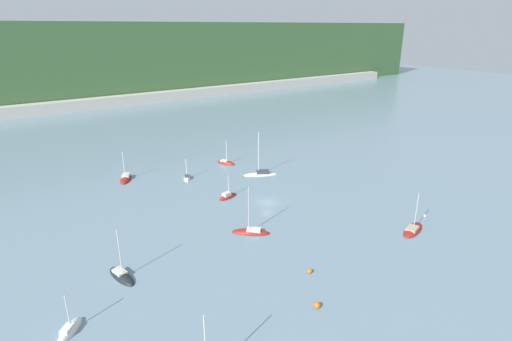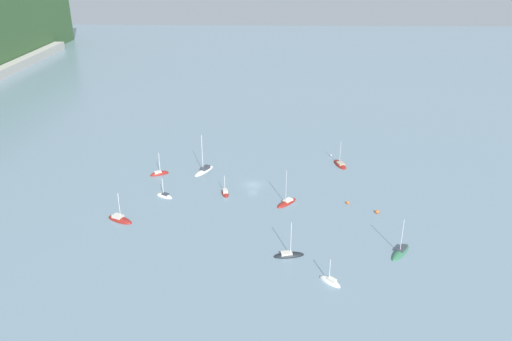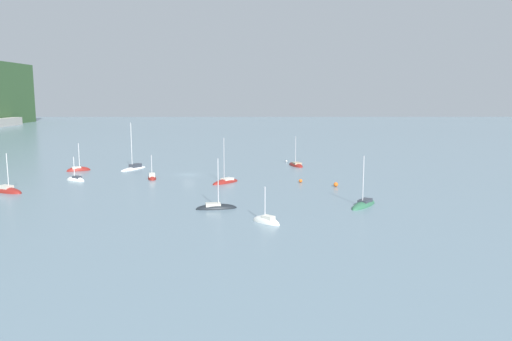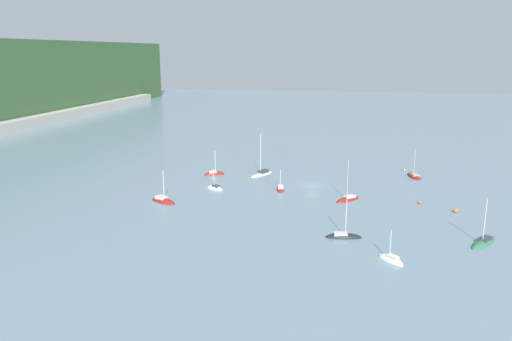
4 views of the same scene
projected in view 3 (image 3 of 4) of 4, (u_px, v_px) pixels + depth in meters
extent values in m
plane|color=slate|center=(189.00, 175.00, 112.73)|extent=(600.00, 600.00, 0.00)
ellipsoid|color=white|center=(134.00, 169.00, 121.16)|extent=(8.54, 5.96, 1.12)
cube|color=#333842|center=(135.00, 166.00, 121.65)|extent=(3.43, 2.82, 0.89)
cylinder|color=silver|center=(131.00, 146.00, 119.92)|extent=(0.14, 0.14, 10.98)
ellipsoid|color=black|center=(216.00, 209.00, 79.14)|extent=(3.13, 6.79, 1.57)
cube|color=beige|center=(213.00, 205.00, 78.94)|extent=(1.80, 2.56, 0.48)
cylinder|color=silver|center=(218.00, 182.00, 78.56)|extent=(0.14, 0.14, 7.61)
ellipsoid|color=white|center=(266.00, 223.00, 70.39)|extent=(4.41, 4.58, 1.97)
cube|color=silver|center=(268.00, 218.00, 70.01)|extent=(1.96, 2.00, 0.55)
cylinder|color=silver|center=(265.00, 203.00, 70.12)|extent=(0.14, 0.14, 4.62)
ellipsoid|color=maroon|center=(225.00, 183.00, 102.35)|extent=(6.69, 6.24, 1.61)
cube|color=silver|center=(227.00, 179.00, 102.66)|extent=(2.89, 2.80, 0.50)
cylinder|color=#B2B2B7|center=(224.00, 160.00, 101.36)|extent=(0.14, 0.14, 8.81)
ellipsoid|color=maroon|center=(79.00, 171.00, 118.57)|extent=(4.15, 5.73, 1.99)
cube|color=silver|center=(76.00, 168.00, 118.25)|extent=(2.08, 2.35, 0.46)
cylinder|color=silver|center=(79.00, 156.00, 118.15)|extent=(0.14, 0.14, 6.01)
ellipsoid|color=maroon|center=(296.00, 166.00, 127.02)|extent=(7.70, 4.42, 1.76)
cube|color=tan|center=(297.00, 163.00, 126.36)|extent=(3.01, 2.41, 0.45)
cylinder|color=#B2B2B7|center=(296.00, 150.00, 126.77)|extent=(0.14, 0.14, 6.96)
ellipsoid|color=#2D6647|center=(363.00, 206.00, 81.11)|extent=(7.72, 6.34, 1.62)
cube|color=#333842|center=(365.00, 201.00, 81.52)|extent=(3.20, 2.87, 0.55)
cylinder|color=silver|center=(363.00, 180.00, 80.14)|extent=(0.14, 0.14, 7.79)
ellipsoid|color=maroon|center=(152.00, 179.00, 107.25)|extent=(5.23, 2.84, 1.66)
cube|color=beige|center=(152.00, 175.00, 106.73)|extent=(2.02, 1.61, 0.85)
cylinder|color=silver|center=(152.00, 166.00, 107.07)|extent=(0.14, 0.14, 4.65)
ellipsoid|color=maroon|center=(8.00, 192.00, 92.57)|extent=(5.46, 7.40, 1.89)
cube|color=beige|center=(6.00, 187.00, 92.70)|extent=(2.70, 3.05, 0.71)
cylinder|color=silver|center=(8.00, 172.00, 91.82)|extent=(0.14, 0.14, 6.76)
ellipsoid|color=white|center=(76.00, 181.00, 105.03)|extent=(3.50, 4.92, 1.75)
cube|color=#333842|center=(77.00, 177.00, 104.75)|extent=(1.74, 2.01, 0.53)
cylinder|color=silver|center=(74.00, 168.00, 104.72)|extent=(0.14, 0.14, 4.56)
sphere|color=orange|center=(336.00, 184.00, 97.99)|extent=(0.89, 0.89, 0.89)
sphere|color=white|center=(286.00, 161.00, 133.67)|extent=(0.53, 0.53, 0.53)
sphere|color=orange|center=(301.00, 181.00, 102.60)|extent=(0.74, 0.74, 0.74)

